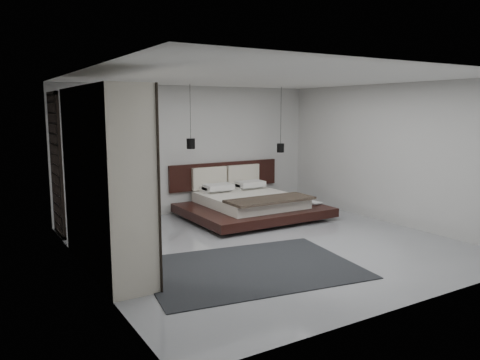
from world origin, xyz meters
TOP-DOWN VIEW (x-y plane):
  - floor at (0.00, 0.00)m, footprint 6.00×6.00m
  - ceiling at (0.00, 0.00)m, footprint 6.00×6.00m
  - wall_back at (0.00, 3.00)m, footprint 6.00×0.00m
  - wall_front at (0.00, -3.00)m, footprint 6.00×0.00m
  - wall_left at (-3.00, 0.00)m, footprint 0.00×6.00m
  - wall_right at (3.00, 0.00)m, footprint 0.00×6.00m
  - lattice_screen at (-2.95, 2.45)m, footprint 0.05×0.90m
  - bed at (0.82, 1.91)m, footprint 2.79×2.39m
  - book_lower at (1.97, 1.25)m, footprint 0.23×0.29m
  - book_upper at (1.95, 1.22)m, footprint 0.24×0.32m
  - pendant_left at (-0.32, 2.35)m, footprint 0.17×0.17m
  - pendant_right at (1.97, 2.35)m, footprint 0.17×0.17m
  - wardrobe at (-2.70, 0.18)m, footprint 0.62×2.65m
  - rug at (-0.93, -0.94)m, footprint 3.31×2.59m

SIDE VIEW (x-z plane):
  - floor at x=0.00m, z-range 0.00..0.00m
  - rug at x=-0.93m, z-range 0.00..0.01m
  - book_lower at x=1.97m, z-range 0.26..0.28m
  - bed at x=0.82m, z-range -0.25..0.83m
  - book_upper at x=1.95m, z-range 0.28..0.31m
  - lattice_screen at x=-2.95m, z-range 0.00..2.60m
  - wardrobe at x=-2.70m, z-range 0.00..2.60m
  - wall_back at x=0.00m, z-range -1.60..4.40m
  - wall_front at x=0.00m, z-range -1.60..4.40m
  - wall_left at x=-3.00m, z-range -1.60..4.40m
  - wall_right at x=3.00m, z-range -1.60..4.40m
  - pendant_right at x=1.97m, z-range 0.66..2.16m
  - pendant_left at x=-0.32m, z-range 0.93..2.25m
  - ceiling at x=0.00m, z-range 2.80..2.80m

